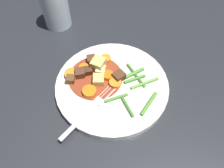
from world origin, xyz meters
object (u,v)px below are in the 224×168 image
(carrot_slice_5, at_px, (106,59))
(meat_chunk_2, at_px, (88,71))
(carrot_slice_1, at_px, (89,92))
(potato_chunk_2, at_px, (101,71))
(meat_chunk_0, at_px, (80,73))
(carrot_slice_4, at_px, (72,74))
(potato_chunk_0, at_px, (99,80))
(carrot_slice_2, at_px, (84,68))
(carrot_slice_3, at_px, (115,84))
(fork, at_px, (90,110))
(meat_chunk_3, at_px, (91,60))
(carrot_slice_0, at_px, (108,76))
(meat_chunk_4, at_px, (119,76))
(dinner_plate, at_px, (112,86))
(water_glass, at_px, (55,8))
(meat_chunk_1, at_px, (70,79))
(potato_chunk_1, at_px, (98,65))

(carrot_slice_5, bearing_deg, meat_chunk_2, 53.60)
(carrot_slice_1, distance_m, potato_chunk_2, 0.06)
(carrot_slice_5, height_order, meat_chunk_0, meat_chunk_0)
(carrot_slice_4, relative_size, potato_chunk_0, 1.23)
(carrot_slice_2, height_order, potato_chunk_2, potato_chunk_2)
(carrot_slice_3, relative_size, fork, 0.19)
(meat_chunk_2, xyz_separation_m, meat_chunk_3, (-0.00, -0.04, -0.00))
(meat_chunk_0, xyz_separation_m, meat_chunk_2, (-0.02, -0.01, -0.00))
(carrot_slice_0, xyz_separation_m, meat_chunk_0, (0.07, 0.01, 0.00))
(meat_chunk_4, height_order, fork, meat_chunk_4)
(dinner_plate, distance_m, meat_chunk_4, 0.03)
(carrot_slice_1, relative_size, fork, 0.21)
(meat_chunk_0, height_order, meat_chunk_4, same)
(potato_chunk_2, bearing_deg, meat_chunk_3, -47.18)
(dinner_plate, distance_m, carrot_slice_2, 0.08)
(carrot_slice_4, distance_m, water_glass, 0.23)
(meat_chunk_4, bearing_deg, meat_chunk_1, 12.33)
(carrot_slice_2, relative_size, carrot_slice_3, 0.85)
(carrot_slice_1, height_order, meat_chunk_0, meat_chunk_0)
(meat_chunk_2, bearing_deg, potato_chunk_2, -171.92)
(carrot_slice_3, xyz_separation_m, meat_chunk_3, (0.07, -0.06, 0.00))
(potato_chunk_1, relative_size, meat_chunk_1, 1.66)
(meat_chunk_4, bearing_deg, water_glass, -42.84)
(potato_chunk_0, xyz_separation_m, water_glass, (0.17, -0.22, 0.03))
(potato_chunk_1, distance_m, potato_chunk_2, 0.02)
(carrot_slice_1, relative_size, meat_chunk_1, 1.62)
(carrot_slice_2, bearing_deg, potato_chunk_0, 142.28)
(carrot_slice_0, relative_size, fork, 0.17)
(meat_chunk_0, bearing_deg, meat_chunk_1, 46.88)
(potato_chunk_2, xyz_separation_m, fork, (0.00, 0.11, -0.01))
(carrot_slice_2, relative_size, meat_chunk_1, 1.24)
(potato_chunk_2, distance_m, meat_chunk_1, 0.08)
(meat_chunk_4, bearing_deg, potato_chunk_2, -12.30)
(carrot_slice_4, bearing_deg, meat_chunk_2, -160.26)
(carrot_slice_1, relative_size, water_glass, 0.29)
(meat_chunk_2, height_order, meat_chunk_3, same)
(carrot_slice_1, relative_size, meat_chunk_2, 1.61)
(carrot_slice_0, relative_size, potato_chunk_1, 0.80)
(carrot_slice_1, distance_m, fork, 0.05)
(fork, xyz_separation_m, water_glass, (0.16, -0.30, 0.04))
(carrot_slice_0, distance_m, fork, 0.10)
(meat_chunk_4, bearing_deg, carrot_slice_3, 72.80)
(potato_chunk_0, relative_size, meat_chunk_2, 1.39)
(dinner_plate, xyz_separation_m, meat_chunk_3, (0.06, -0.06, 0.02))
(carrot_slice_2, relative_size, water_glass, 0.22)
(carrot_slice_0, distance_m, meat_chunk_3, 0.07)
(meat_chunk_1, distance_m, water_glass, 0.25)
(carrot_slice_1, height_order, meat_chunk_3, meat_chunk_3)
(potato_chunk_1, xyz_separation_m, meat_chunk_1, (0.06, 0.05, -0.01))
(carrot_slice_4, xyz_separation_m, carrot_slice_5, (-0.08, -0.06, 0.00))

